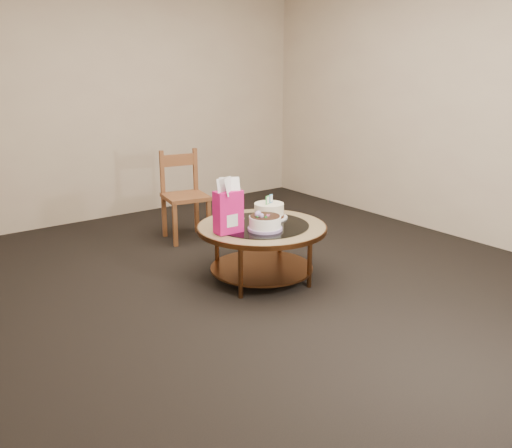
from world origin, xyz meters
TOP-DOWN VIEW (x-y plane):
  - ground at (0.00, 0.00)m, footprint 5.00×5.00m
  - room_walls at (0.00, 0.00)m, footprint 4.52×5.02m
  - coffee_table at (0.00, -0.00)m, footprint 1.02×1.02m
  - decorated_cake at (-0.07, -0.12)m, footprint 0.26×0.26m
  - cream_cake at (0.17, 0.12)m, footprint 0.30×0.30m
  - gift_bag at (-0.32, -0.01)m, footprint 0.21×0.16m
  - pillar_candle at (-0.06, 0.25)m, footprint 0.11×0.11m
  - dining_chair at (0.06, 1.32)m, footprint 0.46×0.46m

SIDE VIEW (x-z plane):
  - ground at x=0.00m, z-range 0.00..0.00m
  - coffee_table at x=0.00m, z-range 0.15..0.61m
  - dining_chair at x=0.06m, z-range 0.01..0.86m
  - pillar_candle at x=-0.06m, z-range 0.44..0.52m
  - decorated_cake at x=-0.07m, z-range 0.43..0.59m
  - cream_cake at x=0.17m, z-range 0.42..0.61m
  - gift_bag at x=-0.32m, z-range 0.46..0.87m
  - room_walls at x=0.00m, z-range 0.24..2.85m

